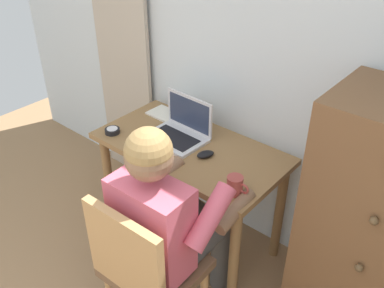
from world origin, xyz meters
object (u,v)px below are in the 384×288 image
object	(u,v)px
desk	(190,162)
dresser	(380,235)
laptop	(180,130)
chair	(145,268)
desk_clock	(112,131)
computer_mouse	(205,154)
notebook_pad	(165,114)
coffee_mug	(235,185)
person_seated	(170,217)

from	to	relation	value
desk	dresser	bearing A→B (deg)	3.49
dresser	laptop	distance (m)	1.18
desk	chair	world-z (taller)	chair
dresser	desk	bearing A→B (deg)	-176.51
laptop	desk_clock	xyz separation A→B (m)	(-0.34, -0.23, -0.04)
computer_mouse	notebook_pad	xyz separation A→B (m)	(-0.50, 0.20, -0.01)
desk	dresser	xyz separation A→B (m)	(1.07, 0.07, 0.05)
dresser	laptop	bearing A→B (deg)	-178.42
laptop	desk	bearing A→B (deg)	-17.60
coffee_mug	desk_clock	bearing A→B (deg)	-179.47
person_seated	desk_clock	world-z (taller)	person_seated
laptop	desk_clock	distance (m)	0.41
person_seated	chair	bearing A→B (deg)	-88.21
dresser	computer_mouse	distance (m)	0.94
person_seated	coffee_mug	bearing A→B (deg)	63.25
person_seated	notebook_pad	distance (m)	0.93
dresser	desk_clock	world-z (taller)	dresser
chair	person_seated	size ratio (longest dim) A/B	0.74
computer_mouse	coffee_mug	distance (m)	0.34
notebook_pad	person_seated	bearing A→B (deg)	-43.45
computer_mouse	notebook_pad	world-z (taller)	computer_mouse
desk	notebook_pad	distance (m)	0.42
laptop	person_seated	bearing A→B (deg)	-52.44
chair	laptop	distance (m)	0.85
person_seated	computer_mouse	distance (m)	0.48
person_seated	computer_mouse	xyz separation A→B (m)	(-0.15, 0.45, 0.05)
notebook_pad	coffee_mug	distance (m)	0.88
desk	laptop	world-z (taller)	laptop
desk	coffee_mug	xyz separation A→B (m)	(0.44, -0.18, 0.17)
desk_clock	coffee_mug	distance (m)	0.89
chair	notebook_pad	distance (m)	1.09
dresser	chair	xyz separation A→B (m)	(-0.77, -0.73, -0.15)
computer_mouse	desk_clock	size ratio (longest dim) A/B	1.11
chair	coffee_mug	xyz separation A→B (m)	(0.14, 0.48, 0.26)
chair	person_seated	bearing A→B (deg)	91.79
chair	laptop	bearing A→B (deg)	119.93
desk	dresser	distance (m)	1.08
person_seated	laptop	size ratio (longest dim) A/B	3.47
dresser	chair	size ratio (longest dim) A/B	1.47
desk	computer_mouse	xyz separation A→B (m)	(0.14, -0.03, 0.13)
person_seated	notebook_pad	size ratio (longest dim) A/B	5.76
desk_clock	desk	bearing A→B (deg)	23.48
chair	computer_mouse	world-z (taller)	chair
desk	dresser	size ratio (longest dim) A/B	0.85
chair	desk_clock	bearing A→B (deg)	147.49
desk	desk_clock	distance (m)	0.50
desk	notebook_pad	xyz separation A→B (m)	(-0.36, 0.17, 0.12)
person_seated	coffee_mug	distance (m)	0.34
desk	chair	xyz separation A→B (m)	(0.30, -0.67, -0.10)
chair	person_seated	distance (m)	0.26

